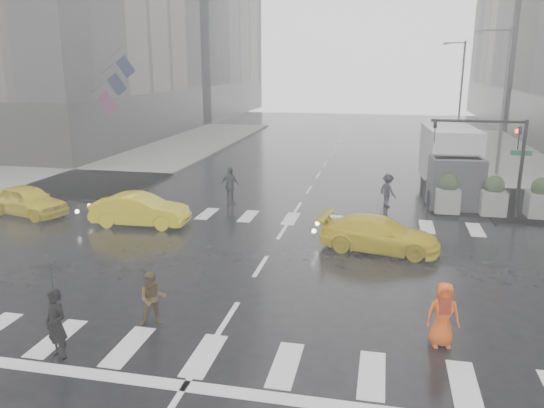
% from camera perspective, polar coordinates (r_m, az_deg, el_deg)
% --- Properties ---
extents(ground, '(120.00, 120.00, 0.00)m').
position_cam_1_polar(ground, '(18.64, -1.21, -6.70)').
color(ground, black).
rests_on(ground, ground).
extents(sidewalk_nw, '(35.00, 35.00, 0.15)m').
position_cam_1_polar(sidewalk_nw, '(42.18, -22.11, 4.50)').
color(sidewalk_nw, slate).
rests_on(sidewalk_nw, ground).
extents(road_markings, '(18.00, 48.00, 0.01)m').
position_cam_1_polar(road_markings, '(18.64, -1.22, -6.68)').
color(road_markings, silver).
rests_on(road_markings, ground).
extents(traffic_signal_pole, '(4.45, 0.42, 4.50)m').
position_cam_1_polar(traffic_signal_pole, '(25.64, 23.27, 5.50)').
color(traffic_signal_pole, black).
rests_on(traffic_signal_pole, ground).
extents(street_lamp_near, '(2.15, 0.22, 9.00)m').
position_cam_1_polar(street_lamp_near, '(35.60, 23.55, 10.58)').
color(street_lamp_near, '#59595B').
rests_on(street_lamp_near, ground).
extents(street_lamp_far, '(2.15, 0.22, 9.00)m').
position_cam_1_polar(street_lamp_far, '(55.34, 19.59, 12.03)').
color(street_lamp_far, '#59595B').
rests_on(street_lamp_far, ground).
extents(planter_west, '(1.10, 1.10, 1.80)m').
position_cam_1_polar(planter_west, '(25.93, 18.35, 1.01)').
color(planter_west, slate).
rests_on(planter_west, ground).
extents(planter_mid, '(1.10, 1.10, 1.80)m').
position_cam_1_polar(planter_mid, '(26.23, 22.69, 0.76)').
color(planter_mid, slate).
rests_on(planter_mid, ground).
extents(planter_east, '(1.10, 1.10, 1.80)m').
position_cam_1_polar(planter_east, '(26.69, 26.90, 0.52)').
color(planter_east, slate).
rests_on(planter_east, ground).
extents(flag_cluster, '(2.87, 3.06, 4.69)m').
position_cam_1_polar(flag_cluster, '(40.21, -16.72, 12.51)').
color(flag_cluster, '#59595B').
rests_on(flag_cluster, ground).
extents(pedestrian_black, '(1.23, 1.24, 2.43)m').
position_cam_1_polar(pedestrian_black, '(13.54, -22.50, -9.17)').
color(pedestrian_black, black).
rests_on(pedestrian_black, ground).
extents(pedestrian_brown, '(0.89, 0.79, 1.50)m').
position_cam_1_polar(pedestrian_brown, '(14.77, -12.71, -9.90)').
color(pedestrian_brown, '#453418').
rests_on(pedestrian_brown, ground).
extents(pedestrian_orange, '(0.89, 0.64, 1.67)m').
position_cam_1_polar(pedestrian_orange, '(14.04, 17.92, -11.21)').
color(pedestrian_orange, '#DE4C0F').
rests_on(pedestrian_orange, ground).
extents(pedestrian_far_a, '(1.22, 0.92, 1.86)m').
position_cam_1_polar(pedestrian_far_a, '(26.66, -4.48, 1.97)').
color(pedestrian_far_a, black).
rests_on(pedestrian_far_a, ground).
extents(pedestrian_far_b, '(1.13, 1.18, 1.63)m').
position_cam_1_polar(pedestrian_far_b, '(26.68, 12.35, 1.43)').
color(pedestrian_far_b, black).
rests_on(pedestrian_far_b, ground).
extents(taxi_front, '(4.40, 2.74, 1.40)m').
position_cam_1_polar(taxi_front, '(27.11, -24.79, 0.35)').
color(taxi_front, yellow).
rests_on(taxi_front, ground).
extents(taxi_mid, '(4.27, 1.69, 1.38)m').
position_cam_1_polar(taxi_mid, '(23.73, -13.99, -0.63)').
color(taxi_mid, yellow).
rests_on(taxi_mid, ground).
extents(taxi_rear, '(4.16, 2.35, 1.30)m').
position_cam_1_polar(taxi_rear, '(20.36, 11.48, -3.18)').
color(taxi_rear, yellow).
rests_on(taxi_rear, ground).
extents(box_truck, '(2.53, 6.74, 3.58)m').
position_cam_1_polar(box_truck, '(29.23, 18.68, 4.34)').
color(box_truck, silver).
rests_on(box_truck, ground).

